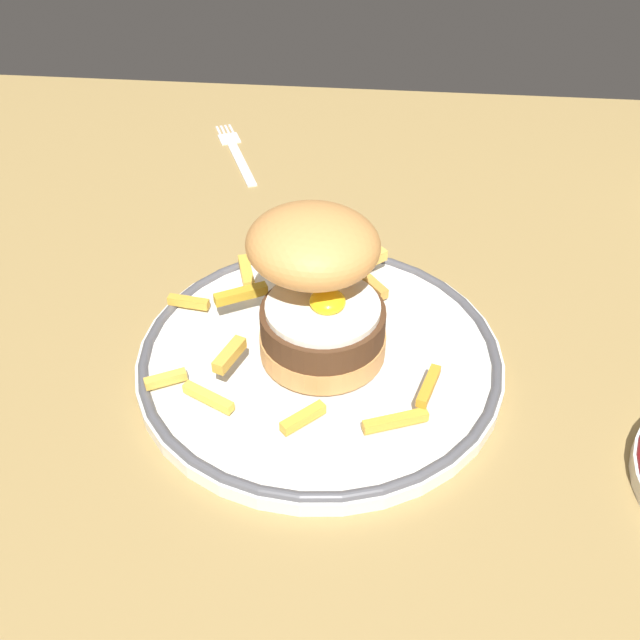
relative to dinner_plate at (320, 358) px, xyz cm
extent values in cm
cube|color=olive|center=(3.23, -2.57, -2.84)|extent=(123.66, 107.27, 4.00)
cylinder|color=white|center=(0.00, 0.00, -0.24)|extent=(27.71, 27.71, 1.20)
torus|color=#4C4C51|center=(0.00, 0.00, 0.36)|extent=(27.31, 27.31, 0.80)
cylinder|color=tan|center=(0.21, -0.06, 1.66)|extent=(9.41, 9.41, 1.80)
cylinder|color=#472B18|center=(0.21, -0.06, 3.66)|extent=(9.18, 9.18, 2.18)
cylinder|color=white|center=(0.21, -0.06, 5.00)|extent=(8.36, 8.36, 0.50)
ellipsoid|color=yellow|center=(0.56, -0.14, 5.67)|extent=(2.60, 2.60, 1.40)
ellipsoid|color=#D18E4B|center=(-0.67, 1.93, 9.06)|extent=(12.85, 13.00, 5.54)
cube|color=gold|center=(-4.75, 10.18, 1.12)|extent=(2.47, 4.37, 0.70)
cube|color=gold|center=(-7.30, -5.96, 1.12)|extent=(3.98, 2.52, 0.71)
cube|color=gold|center=(-6.10, -3.50, 3.00)|extent=(1.99, 3.41, 0.89)
cube|color=gold|center=(-0.47, -7.25, 1.14)|extent=(3.04, 2.96, 0.76)
cube|color=#EDB54B|center=(3.00, 10.05, 2.18)|extent=(2.99, 2.85, 0.95)
cube|color=orange|center=(8.00, -4.13, 1.87)|extent=(1.81, 3.87, 0.74)
cube|color=gold|center=(5.80, -6.93, 1.13)|extent=(4.55, 2.33, 0.72)
cube|color=gold|center=(-11.05, 4.33, 1.12)|extent=(3.44, 1.16, 0.71)
cube|color=#C88A38|center=(3.24, 8.41, 1.17)|extent=(3.49, 4.14, 0.81)
cube|color=gold|center=(-7.04, 8.54, 1.22)|extent=(2.05, 4.11, 0.92)
cube|color=gold|center=(-10.72, -4.46, 1.12)|extent=(3.01, 2.02, 0.71)
cube|color=gold|center=(-6.55, 3.66, 2.79)|extent=(4.12, 2.72, 0.81)
cube|color=silver|center=(-11.42, 30.46, -0.66)|extent=(4.85, 9.59, 0.36)
cube|color=silver|center=(-13.78, 35.98, -0.66)|extent=(2.97, 3.07, 0.32)
cube|color=silver|center=(-15.33, 37.71, -0.66)|extent=(1.18, 2.31, 0.28)
cube|color=silver|center=(-14.87, 37.91, -0.66)|extent=(1.18, 2.31, 0.28)
cube|color=silver|center=(-14.41, 38.10, -0.66)|extent=(1.18, 2.31, 0.28)
cube|color=silver|center=(-13.95, 38.30, -0.66)|extent=(1.18, 2.31, 0.28)
camera|label=1|loc=(4.04, -42.49, 40.06)|focal=43.18mm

